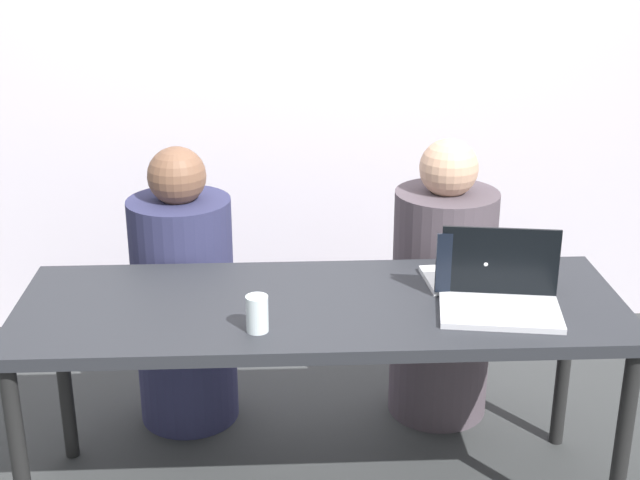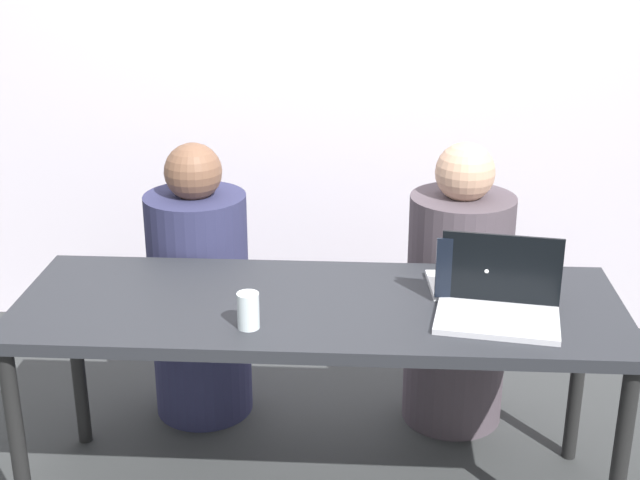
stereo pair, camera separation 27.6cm
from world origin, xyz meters
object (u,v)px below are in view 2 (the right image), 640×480
laptop_front_right (498,301)px  water_glass_left (248,313)px  laptop_back_right (480,279)px  person_on_left (200,297)px  person_on_right (457,302)px

laptop_front_right → water_glass_left: (-0.73, -0.12, -0.00)m
laptop_back_right → water_glass_left: bearing=18.2°
person_on_left → laptop_front_right: 1.23m
laptop_front_right → laptop_back_right: bearing=110.0°
person_on_left → laptop_back_right: size_ratio=3.33×
laptop_back_right → water_glass_left: (-0.70, -0.29, 0.00)m
person_on_left → water_glass_left: bearing=123.3°
person_on_right → laptop_back_right: bearing=107.1°
person_on_left → water_glass_left: (0.29, -0.73, 0.29)m
laptop_front_right → water_glass_left: 0.74m
person_on_right → laptop_front_right: size_ratio=2.79×
person_on_left → laptop_front_right: bearing=160.5°
water_glass_left → person_on_left: bearing=111.8°
person_on_left → person_on_right: (0.97, 0.00, 0.01)m
laptop_back_right → water_glass_left: laptop_back_right is taller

